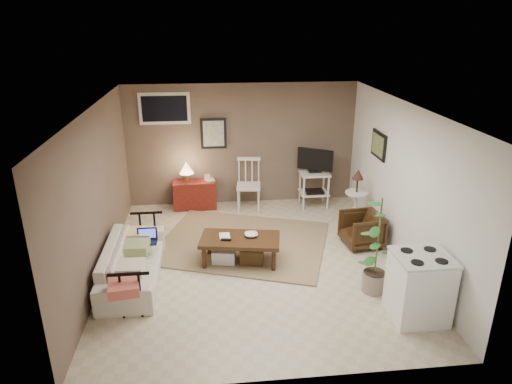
{
  "coord_description": "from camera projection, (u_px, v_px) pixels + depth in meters",
  "views": [
    {
      "loc": [
        -0.65,
        -6.21,
        3.54
      ],
      "look_at": [
        0.05,
        0.35,
        1.02
      ],
      "focal_mm": 32.0,
      "sensor_mm": 36.0,
      "label": 1
    }
  ],
  "objects": [
    {
      "name": "spindle_chair",
      "position": [
        249.0,
        186.0,
        8.89
      ],
      "size": [
        0.5,
        0.5,
        1.0
      ],
      "color": "silver",
      "rests_on": "floor"
    },
    {
      "name": "art_back",
      "position": [
        214.0,
        133.0,
        8.82
      ],
      "size": [
        0.5,
        0.03,
        0.6
      ],
      "primitive_type": "cube",
      "color": "black"
    },
    {
      "name": "book_table",
      "position": [
        219.0,
        230.0,
        6.89
      ],
      "size": [
        0.16,
        0.02,
        0.22
      ],
      "primitive_type": "imported",
      "rotation": [
        0.0,
        0.0,
        0.04
      ],
      "color": "#3E2110",
      "rests_on": "coffee_table"
    },
    {
      "name": "laptop",
      "position": [
        147.0,
        238.0,
        6.78
      ],
      "size": [
        0.29,
        0.21,
        0.2
      ],
      "color": "black",
      "rests_on": "sofa"
    },
    {
      "name": "book_console",
      "position": [
        206.0,
        176.0,
        8.89
      ],
      "size": [
        0.16,
        0.06,
        0.22
      ],
      "primitive_type": "imported",
      "rotation": [
        0.0,
        0.0,
        0.23
      ],
      "color": "#3E2110",
      "rests_on": "red_console"
    },
    {
      "name": "armchair",
      "position": [
        362.0,
        228.0,
        7.5
      ],
      "size": [
        0.63,
        0.66,
        0.62
      ],
      "primitive_type": "imported",
      "rotation": [
        0.0,
        0.0,
        -1.45
      ],
      "color": "black",
      "rests_on": "floor"
    },
    {
      "name": "floor",
      "position": [
        255.0,
        261.0,
        7.09
      ],
      "size": [
        5.0,
        5.0,
        0.0
      ],
      "primitive_type": "plane",
      "color": "#C1B293",
      "rests_on": "ground"
    },
    {
      "name": "sofa",
      "position": [
        132.0,
        256.0,
        6.49
      ],
      "size": [
        0.56,
        1.91,
        0.75
      ],
      "primitive_type": "imported",
      "rotation": [
        0.0,
        0.0,
        1.57
      ],
      "color": "beige",
      "rests_on": "floor"
    },
    {
      "name": "tv_stand",
      "position": [
        315.0,
        176.0,
        8.96
      ],
      "size": [
        0.64,
        0.45,
        1.18
      ],
      "color": "silver",
      "rests_on": "floor"
    },
    {
      "name": "rug",
      "position": [
        243.0,
        242.0,
        7.66
      ],
      "size": [
        3.25,
        2.92,
        0.03
      ],
      "primitive_type": "cube",
      "rotation": [
        0.0,
        0.0,
        -0.33
      ],
      "color": "#957F56",
      "rests_on": "floor"
    },
    {
      "name": "sofa_pillows",
      "position": [
        133.0,
        258.0,
        6.26
      ],
      "size": [
        0.37,
        1.82,
        0.13
      ],
      "primitive_type": null,
      "color": "beige",
      "rests_on": "sofa"
    },
    {
      "name": "red_console",
      "position": [
        194.0,
        192.0,
        8.97
      ],
      "size": [
        0.83,
        0.37,
        0.96
      ],
      "color": "maroon",
      "rests_on": "floor"
    },
    {
      "name": "window",
      "position": [
        165.0,
        109.0,
        8.55
      ],
      "size": [
        0.96,
        0.03,
        0.6
      ],
      "primitive_type": "cube",
      "color": "silver"
    },
    {
      "name": "coffee_table",
      "position": [
        240.0,
        248.0,
        6.96
      ],
      "size": [
        1.28,
        0.81,
        0.45
      ],
      "color": "#3E2110",
      "rests_on": "floor"
    },
    {
      "name": "sofa_end_rails",
      "position": [
        140.0,
        258.0,
        6.52
      ],
      "size": [
        0.51,
        1.91,
        0.64
      ],
      "primitive_type": null,
      "color": "black",
      "rests_on": "floor"
    },
    {
      "name": "bowl",
      "position": [
        251.0,
        230.0,
        6.91
      ],
      "size": [
        0.2,
        0.05,
        0.2
      ],
      "primitive_type": "imported",
      "rotation": [
        0.0,
        0.0,
        0.0
      ],
      "color": "#3E2110",
      "rests_on": "coffee_table"
    },
    {
      "name": "stove",
      "position": [
        419.0,
        287.0,
        5.63
      ],
      "size": [
        0.67,
        0.62,
        0.88
      ],
      "color": "white",
      "rests_on": "floor"
    },
    {
      "name": "art_right",
      "position": [
        379.0,
        145.0,
        7.75
      ],
      "size": [
        0.03,
        0.6,
        0.45
      ],
      "primitive_type": "cube",
      "color": "black"
    },
    {
      "name": "potted_plant",
      "position": [
        378.0,
        242.0,
        6.06
      ],
      "size": [
        0.35,
        0.35,
        1.41
      ],
      "color": "gray",
      "rests_on": "floor"
    },
    {
      "name": "side_table",
      "position": [
        357.0,
        191.0,
        8.1
      ],
      "size": [
        0.4,
        0.4,
        1.07
      ],
      "color": "silver",
      "rests_on": "floor"
    }
  ]
}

